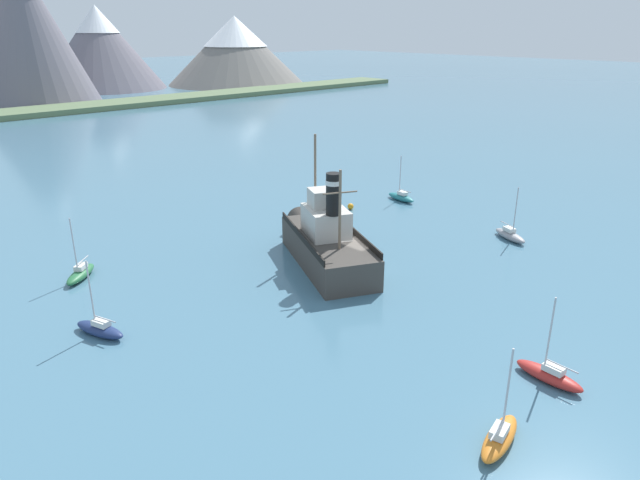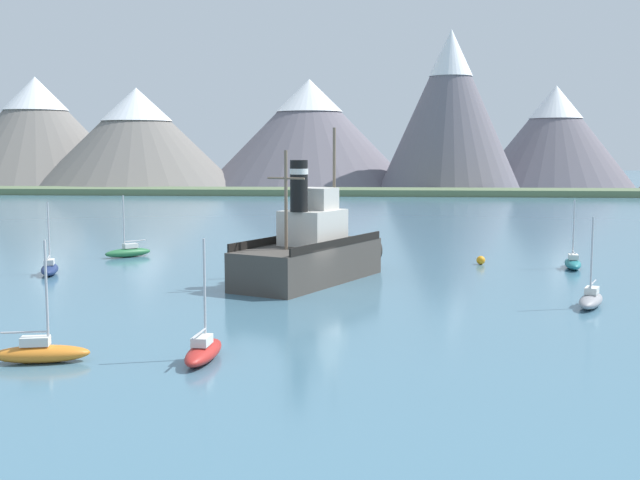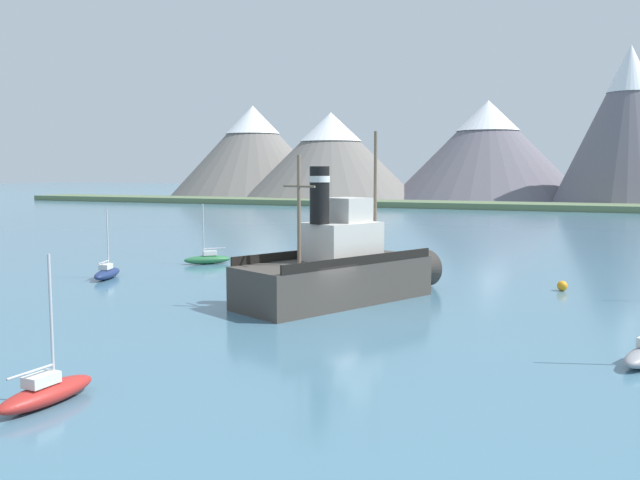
{
  "view_description": "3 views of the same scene",
  "coord_description": "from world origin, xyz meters",
  "px_view_note": "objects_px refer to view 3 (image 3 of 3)",
  "views": [
    {
      "loc": [
        -30.22,
        -27.33,
        17.97
      ],
      "look_at": [
        -3.0,
        1.37,
        3.02
      ],
      "focal_mm": 32.0,
      "sensor_mm": 36.0,
      "label": 1
    },
    {
      "loc": [
        3.64,
        -47.84,
        8.39
      ],
      "look_at": [
        -0.21,
        2.59,
        2.73
      ],
      "focal_mm": 45.0,
      "sensor_mm": 36.0,
      "label": 2
    },
    {
      "loc": [
        12.95,
        -33.27,
        7.58
      ],
      "look_at": [
        -2.93,
        5.24,
        3.28
      ],
      "focal_mm": 38.0,
      "sensor_mm": 36.0,
      "label": 3
    }
  ],
  "objects_px": {
    "sailboat_navy": "(107,273)",
    "mooring_buoy": "(562,286)",
    "old_tugboat": "(343,270)",
    "sailboat_red": "(47,392)",
    "sailboat_green": "(208,259)"
  },
  "relations": [
    {
      "from": "mooring_buoy",
      "to": "sailboat_green",
      "type": "bearing_deg",
      "value": 175.57
    },
    {
      "from": "old_tugboat",
      "to": "sailboat_red",
      "type": "distance_m",
      "value": 20.37
    },
    {
      "from": "sailboat_navy",
      "to": "mooring_buoy",
      "type": "distance_m",
      "value": 30.66
    },
    {
      "from": "mooring_buoy",
      "to": "old_tugboat",
      "type": "bearing_deg",
      "value": -144.53
    },
    {
      "from": "sailboat_green",
      "to": "sailboat_navy",
      "type": "relative_size",
      "value": 1.0
    },
    {
      "from": "sailboat_red",
      "to": "old_tugboat",
      "type": "bearing_deg",
      "value": 82.24
    },
    {
      "from": "old_tugboat",
      "to": "sailboat_navy",
      "type": "xyz_separation_m",
      "value": [
        -18.14,
        1.26,
        -1.4
      ]
    },
    {
      "from": "old_tugboat",
      "to": "sailboat_red",
      "type": "relative_size",
      "value": 2.95
    },
    {
      "from": "sailboat_red",
      "to": "sailboat_navy",
      "type": "relative_size",
      "value": 1.0
    },
    {
      "from": "sailboat_red",
      "to": "mooring_buoy",
      "type": "bearing_deg",
      "value": 63.12
    },
    {
      "from": "sailboat_navy",
      "to": "mooring_buoy",
      "type": "bearing_deg",
      "value": 13.33
    },
    {
      "from": "sailboat_red",
      "to": "sailboat_green",
      "type": "bearing_deg",
      "value": 112.84
    },
    {
      "from": "sailboat_navy",
      "to": "mooring_buoy",
      "type": "height_order",
      "value": "sailboat_navy"
    },
    {
      "from": "sailboat_green",
      "to": "sailboat_navy",
      "type": "distance_m",
      "value": 9.52
    },
    {
      "from": "sailboat_green",
      "to": "sailboat_red",
      "type": "bearing_deg",
      "value": -67.16
    }
  ]
}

